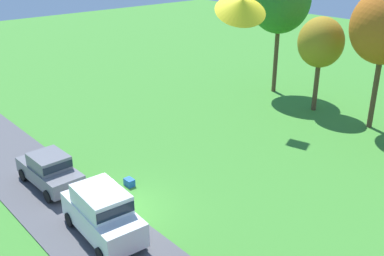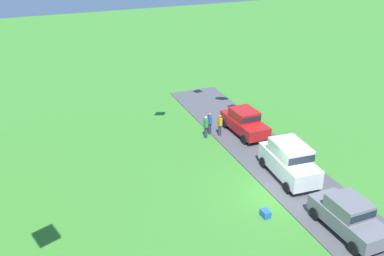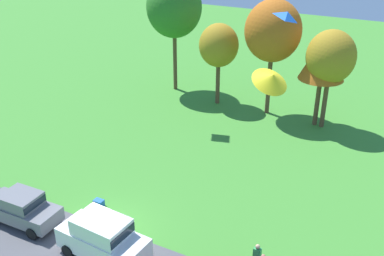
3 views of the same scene
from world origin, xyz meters
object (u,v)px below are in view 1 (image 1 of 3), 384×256
Objects in this scene: kite_delta_trailing_tail at (241,5)px; car_sedan_by_flagpole at (50,169)px; tree_far_left at (280,0)px; tree_lone_near at (321,43)px; car_suv_mid_row at (102,211)px; cooler_box at (129,182)px.

car_sedan_by_flagpole is at bearing 178.75° from kite_delta_trailing_tail.
tree_far_left is at bearing 97.30° from car_sedan_by_flagpole.
kite_delta_trailing_tail is (11.22, -20.81, 5.55)m from tree_lone_near.
kite_delta_trailing_tail is at bearing -61.67° from tree_lone_near.
tree_far_left is at bearing 111.03° from car_suv_mid_row.
tree_lone_near is at bearing -14.51° from tree_far_left.
car_suv_mid_row is at bearing 178.98° from kite_delta_trailing_tail.
kite_delta_trailing_tail is (10.81, -3.47, 10.58)m from cooler_box.
tree_lone_near is 18.06m from cooler_box.
car_sedan_by_flagpole is 0.42× the size of tree_far_left.
tree_lone_near is (2.25, 20.52, 4.19)m from car_sedan_by_flagpole.
kite_delta_trailing_tail reaches higher than tree_lone_near.
tree_far_left is at bearing 126.33° from kite_delta_trailing_tail.
tree_far_left is at bearing 165.49° from tree_lone_near.
car_sedan_by_flagpole is at bearing 178.44° from car_suv_mid_row.
tree_lone_near reaches higher than car_suv_mid_row.
cooler_box is at bearing -73.69° from tree_far_left.
tree_lone_near reaches higher than car_sedan_by_flagpole.
tree_far_left is (-8.45, 21.98, 6.44)m from car_suv_mid_row.
cooler_box is at bearing 162.20° from kite_delta_trailing_tail.
car_suv_mid_row reaches higher than car_sedan_by_flagpole.
car_sedan_by_flagpole is 16.63m from kite_delta_trailing_tail.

